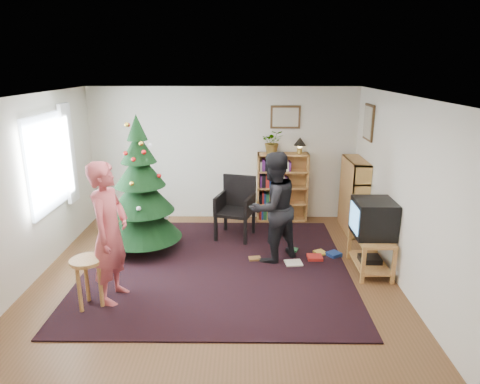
{
  "coord_description": "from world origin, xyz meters",
  "views": [
    {
      "loc": [
        0.4,
        -5.43,
        2.88
      ],
      "look_at": [
        0.34,
        0.51,
        1.1
      ],
      "focal_mm": 32.0,
      "sensor_mm": 36.0,
      "label": 1
    }
  ],
  "objects_px": {
    "person_standing": "(110,233)",
    "christmas_tree": "(141,197)",
    "picture_right": "(369,122)",
    "tv_stand": "(371,250)",
    "potted_plant": "(273,142)",
    "crt_tv": "(373,218)",
    "stool": "(87,270)",
    "armchair": "(235,204)",
    "bookshelf_right": "(354,195)",
    "picture_back": "(285,117)",
    "bookshelf_back": "(282,186)",
    "person_by_chair": "(273,208)",
    "table_lamp": "(300,143)"
  },
  "relations": [
    {
      "from": "person_standing",
      "to": "christmas_tree",
      "type": "bearing_deg",
      "value": 6.36
    },
    {
      "from": "picture_right",
      "to": "tv_stand",
      "type": "distance_m",
      "value": 2.24
    },
    {
      "from": "potted_plant",
      "to": "christmas_tree",
      "type": "bearing_deg",
      "value": -145.5
    },
    {
      "from": "picture_right",
      "to": "tv_stand",
      "type": "xyz_separation_m",
      "value": [
        -0.26,
        -1.52,
        -1.63
      ]
    },
    {
      "from": "crt_tv",
      "to": "stool",
      "type": "xyz_separation_m",
      "value": [
        -3.7,
        -1.03,
        -0.3
      ]
    },
    {
      "from": "person_standing",
      "to": "armchair",
      "type": "bearing_deg",
      "value": -26.81
    },
    {
      "from": "bookshelf_right",
      "to": "person_standing",
      "type": "relative_size",
      "value": 0.72
    },
    {
      "from": "picture_back",
      "to": "christmas_tree",
      "type": "xyz_separation_m",
      "value": [
        -2.35,
        -1.59,
        -1.04
      ]
    },
    {
      "from": "picture_right",
      "to": "bookshelf_back",
      "type": "xyz_separation_m",
      "value": [
        -1.36,
        0.59,
        -1.29
      ]
    },
    {
      "from": "picture_back",
      "to": "person_standing",
      "type": "relative_size",
      "value": 0.31
    },
    {
      "from": "christmas_tree",
      "to": "stool",
      "type": "distance_m",
      "value": 1.76
    },
    {
      "from": "picture_back",
      "to": "potted_plant",
      "type": "distance_m",
      "value": 0.51
    },
    {
      "from": "person_by_chair",
      "to": "stool",
      "type": "bearing_deg",
      "value": -4.84
    },
    {
      "from": "bookshelf_right",
      "to": "crt_tv",
      "type": "height_order",
      "value": "bookshelf_right"
    },
    {
      "from": "bookshelf_back",
      "to": "tv_stand",
      "type": "bearing_deg",
      "value": -62.41
    },
    {
      "from": "bookshelf_right",
      "to": "armchair",
      "type": "relative_size",
      "value": 1.23
    },
    {
      "from": "picture_back",
      "to": "bookshelf_right",
      "type": "xyz_separation_m",
      "value": [
        1.19,
        -0.65,
        -1.29
      ]
    },
    {
      "from": "bookshelf_back",
      "to": "armchair",
      "type": "height_order",
      "value": "bookshelf_back"
    },
    {
      "from": "picture_back",
      "to": "potted_plant",
      "type": "relative_size",
      "value": 1.27
    },
    {
      "from": "picture_back",
      "to": "person_by_chair",
      "type": "bearing_deg",
      "value": -99.72
    },
    {
      "from": "potted_plant",
      "to": "bookshelf_right",
      "type": "bearing_deg",
      "value": -19.82
    },
    {
      "from": "picture_back",
      "to": "picture_right",
      "type": "distance_m",
      "value": 1.51
    },
    {
      "from": "tv_stand",
      "to": "stool",
      "type": "distance_m",
      "value": 3.85
    },
    {
      "from": "crt_tv",
      "to": "person_standing",
      "type": "distance_m",
      "value": 3.56
    },
    {
      "from": "armchair",
      "to": "bookshelf_right",
      "type": "bearing_deg",
      "value": 24.16
    },
    {
      "from": "person_by_chair",
      "to": "potted_plant",
      "type": "height_order",
      "value": "potted_plant"
    },
    {
      "from": "tv_stand",
      "to": "stool",
      "type": "bearing_deg",
      "value": -164.42
    },
    {
      "from": "tv_stand",
      "to": "armchair",
      "type": "height_order",
      "value": "armchair"
    },
    {
      "from": "armchair",
      "to": "stool",
      "type": "distance_m",
      "value": 2.91
    },
    {
      "from": "stool",
      "to": "table_lamp",
      "type": "bearing_deg",
      "value": 47.28
    },
    {
      "from": "tv_stand",
      "to": "person_by_chair",
      "type": "xyz_separation_m",
      "value": [
        -1.39,
        0.35,
        0.52
      ]
    },
    {
      "from": "bookshelf_back",
      "to": "stool",
      "type": "bearing_deg",
      "value": -129.63
    },
    {
      "from": "tv_stand",
      "to": "person_standing",
      "type": "distance_m",
      "value": 3.61
    },
    {
      "from": "tv_stand",
      "to": "picture_back",
      "type": "bearing_deg",
      "value": 115.48
    },
    {
      "from": "picture_right",
      "to": "person_by_chair",
      "type": "distance_m",
      "value": 2.31
    },
    {
      "from": "bookshelf_back",
      "to": "table_lamp",
      "type": "height_order",
      "value": "table_lamp"
    },
    {
      "from": "potted_plant",
      "to": "tv_stand",
      "type": "bearing_deg",
      "value": -58.31
    },
    {
      "from": "bookshelf_right",
      "to": "crt_tv",
      "type": "relative_size",
      "value": 2.2
    },
    {
      "from": "armchair",
      "to": "person_by_chair",
      "type": "height_order",
      "value": "person_by_chair"
    },
    {
      "from": "crt_tv",
      "to": "person_by_chair",
      "type": "bearing_deg",
      "value": 165.73
    },
    {
      "from": "bookshelf_back",
      "to": "tv_stand",
      "type": "xyz_separation_m",
      "value": [
        1.1,
        -2.11,
        -0.34
      ]
    },
    {
      "from": "armchair",
      "to": "crt_tv",
      "type": "bearing_deg",
      "value": -17.2
    },
    {
      "from": "picture_back",
      "to": "christmas_tree",
      "type": "relative_size",
      "value": 0.25
    },
    {
      "from": "person_standing",
      "to": "picture_right",
      "type": "bearing_deg",
      "value": -49.67
    },
    {
      "from": "christmas_tree",
      "to": "table_lamp",
      "type": "relative_size",
      "value": 7.21
    },
    {
      "from": "picture_back",
      "to": "potted_plant",
      "type": "xyz_separation_m",
      "value": [
        -0.23,
        -0.14,
        -0.43
      ]
    },
    {
      "from": "potted_plant",
      "to": "crt_tv",
      "type": "bearing_deg",
      "value": -58.36
    },
    {
      "from": "tv_stand",
      "to": "potted_plant",
      "type": "height_order",
      "value": "potted_plant"
    },
    {
      "from": "person_by_chair",
      "to": "table_lamp",
      "type": "relative_size",
      "value": 5.55
    },
    {
      "from": "armchair",
      "to": "person_standing",
      "type": "xyz_separation_m",
      "value": [
        -1.49,
        -2.13,
        0.33
      ]
    }
  ]
}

